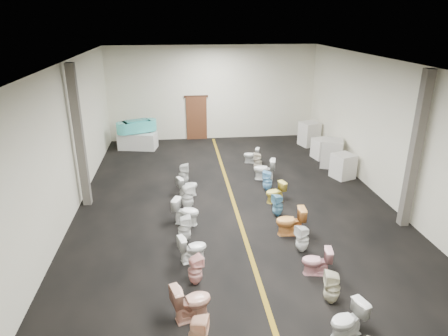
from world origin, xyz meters
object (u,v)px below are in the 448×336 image
Objects in this scene: toilet_left_6 at (186,212)px; toilet_right_7 at (275,192)px; toilet_left_4 at (193,248)px; toilet_right_9 at (264,169)px; display_table at (138,141)px; bathtub at (137,126)px; toilet_left_8 at (188,186)px; appliance_crate_c at (322,149)px; toilet_right_6 at (278,205)px; toilet_left_9 at (183,174)px; toilet_right_10 at (258,162)px; toilet_left_5 at (184,229)px; toilet_left_2 at (192,301)px; toilet_left_3 at (195,270)px; appliance_crate_b at (331,153)px; toilet_right_1 at (348,320)px; appliance_crate_d at (309,134)px; toilet_right_5 at (290,221)px; toilet_right_2 at (332,287)px; toilet_right_11 at (251,155)px; toilet_right_8 at (267,181)px; toilet_right_4 at (302,239)px; appliance_crate_a at (343,166)px; toilet_left_7 at (188,197)px; toilet_right_3 at (316,261)px; toilet_left_1 at (198,335)px.

toilet_left_6 is 3.16m from toilet_right_7.
toilet_right_9 reaches higher than toilet_left_4.
toilet_left_6 is (2.00, -7.43, 0.02)m from display_table.
bathtub is 2.48× the size of toilet_left_8.
display_table is at bearing 164.13° from appliance_crate_c.
toilet_left_9 is at bearing -150.27° from toilet_right_6.
toilet_left_5 is at bearing -22.43° from toilet_right_10.
toilet_left_9 is at bearing -72.32° from toilet_right_9.
toilet_left_3 is at bearing -24.30° from toilet_left_2.
toilet_left_6 is (0.07, 0.98, 0.01)m from toilet_left_5.
appliance_crate_b is 9.47m from toilet_right_1.
appliance_crate_d reaches higher than appliance_crate_c.
toilet_left_6 is (0.00, 3.97, -0.02)m from toilet_left_2.
appliance_crate_d reaches higher than toilet_left_2.
toilet_right_5 reaches higher than toilet_left_3.
toilet_right_2 is at bearing -136.62° from toilet_left_5.
toilet_right_2 is at bearing 14.90° from toilet_right_9.
toilet_right_10 is at bearing -167.79° from toilet_right_2.
toilet_right_11 is (-3.14, -0.24, -0.09)m from appliance_crate_c.
toilet_right_8 is 1.03m from toilet_right_9.
toilet_right_4 is at bearing -93.93° from toilet_left_3.
toilet_left_6 is (-0.11, 1.93, 0.03)m from toilet_left_4.
toilet_left_2 is 3.00m from toilet_left_5.
toilet_right_11 is (-0.10, 6.76, -0.04)m from toilet_right_4.
toilet_left_4 is at bearing -16.81° from toilet_right_10.
appliance_crate_a reaches higher than toilet_left_7.
bathtub reaches higher than toilet_right_1.
toilet_left_4 is 4.19m from toilet_right_7.
toilet_right_8 is (4.89, -5.37, -0.01)m from display_table.
toilet_left_5 is at bearing -123.80° from toilet_right_4.
toilet_right_3 is (-3.00, -7.99, -0.07)m from appliance_crate_c.
toilet_left_4 is at bearing -67.42° from toilet_right_5.
appliance_crate_c is 5.93m from toilet_right_6.
appliance_crate_b is 6.72m from toilet_left_7.
toilet_right_9 is (0.13, 4.05, -0.00)m from toilet_right_5.
appliance_crate_b is 6.73m from toilet_right_4.
toilet_left_1 is 10.18m from toilet_right_11.
toilet_right_10 is (4.94, -3.40, -0.01)m from display_table.
toilet_right_9 is at bearing -23.45° from toilet_left_6.
toilet_right_5 is 5.88m from toilet_right_11.
toilet_left_3 is at bearing 164.39° from toilet_left_4.
toilet_left_6 is at bearing -29.05° from toilet_right_9.
toilet_right_5 is at bearing -128.78° from appliance_crate_a.
toilet_right_9 is at bearing -178.58° from toilet_right_5.
toilet_left_9 reaches higher than toilet_right_8.
toilet_left_2 is 4.94m from toilet_left_7.
toilet_right_4 is (4.94, -9.27, -0.70)m from bathtub.
toilet_right_4 reaches higher than toilet_left_3.
appliance_crate_c is 1.07× the size of toilet_left_1.
toilet_right_10 is at bearing -66.90° from toilet_left_7.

